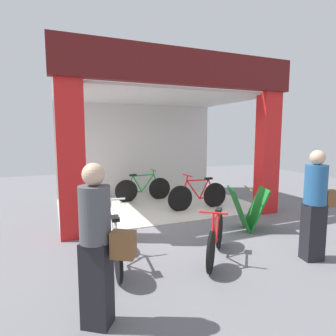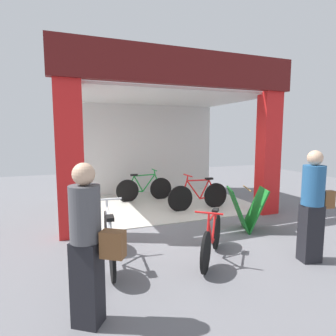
{
  "view_description": "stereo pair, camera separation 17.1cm",
  "coord_description": "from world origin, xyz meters",
  "views": [
    {
      "loc": [
        -2.66,
        -5.61,
        2.01
      ],
      "look_at": [
        0.0,
        0.87,
        1.15
      ],
      "focal_mm": 30.31,
      "sensor_mm": 36.0,
      "label": 1
    },
    {
      "loc": [
        -2.5,
        -5.67,
        2.01
      ],
      "look_at": [
        0.0,
        0.87,
        1.15
      ],
      "focal_mm": 30.31,
      "sensor_mm": 36.0,
      "label": 2
    }
  ],
  "objects": [
    {
      "name": "shop_facade",
      "position": [
        0.0,
        1.72,
        1.99
      ],
      "size": [
        5.37,
        3.79,
        3.73
      ],
      "color": "beige",
      "rests_on": "ground"
    },
    {
      "name": "pedestrian_0",
      "position": [
        -2.28,
        -2.78,
        0.89
      ],
      "size": [
        0.6,
        0.51,
        1.72
      ],
      "color": "black",
      "rests_on": "ground"
    },
    {
      "name": "sandwich_board_sign",
      "position": [
        1.06,
        -0.91,
        0.45
      ],
      "size": [
        0.92,
        0.84,
        0.9
      ],
      "color": "#197226",
      "rests_on": "ground"
    },
    {
      "name": "ground_plane",
      "position": [
        0.0,
        0.0,
        0.0
      ],
      "size": [
        18.34,
        18.34,
        0.0
      ],
      "primitive_type": "plane",
      "color": "slate",
      "rests_on": "ground"
    },
    {
      "name": "bicycle_parked_0",
      "position": [
        -0.3,
        -1.87,
        0.34
      ],
      "size": [
        1.03,
        1.21,
        0.85
      ],
      "color": "black",
      "rests_on": "ground"
    },
    {
      "name": "pedestrian_1",
      "position": [
        1.12,
        -2.47,
        0.91
      ],
      "size": [
        0.56,
        0.39,
        1.75
      ],
      "color": "black",
      "rests_on": "ground"
    },
    {
      "name": "bicycle_inside_0",
      "position": [
        -0.19,
        2.35,
        0.37
      ],
      "size": [
        1.7,
        0.47,
        0.93
      ],
      "color": "black",
      "rests_on": "ground"
    },
    {
      "name": "bicycle_parked_1",
      "position": [
        -1.86,
        -1.45,
        0.38
      ],
      "size": [
        0.48,
        1.75,
        0.96
      ],
      "color": "black",
      "rests_on": "ground"
    },
    {
      "name": "bicycle_inside_1",
      "position": [
        0.86,
        0.87,
        0.38
      ],
      "size": [
        1.73,
        0.47,
        0.95
      ],
      "color": "black",
      "rests_on": "ground"
    }
  ]
}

